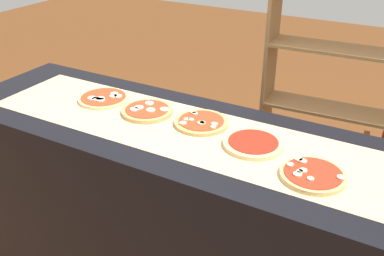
% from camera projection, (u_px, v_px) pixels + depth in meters
% --- Properties ---
extents(counter, '(2.28, 0.67, 0.96)m').
position_uv_depth(counter, '(192.00, 223.00, 2.02)').
color(counter, black).
rests_on(counter, ground_plane).
extents(parchment_paper, '(1.90, 0.44, 0.00)m').
position_uv_depth(parchment_paper, '(192.00, 132.00, 1.80)').
color(parchment_paper, tan).
rests_on(parchment_paper, counter).
extents(pizza_mozzarella_0, '(0.24, 0.24, 0.02)m').
position_uv_depth(pizza_mozzarella_0, '(104.00, 98.00, 2.07)').
color(pizza_mozzarella_0, '#E5C17F').
rests_on(pizza_mozzarella_0, parchment_paper).
extents(pizza_mozzarella_1, '(0.23, 0.23, 0.03)m').
position_uv_depth(pizza_mozzarella_1, '(147.00, 111.00, 1.95)').
color(pizza_mozzarella_1, tan).
rests_on(pizza_mozzarella_1, parchment_paper).
extents(pizza_mushroom_2, '(0.23, 0.23, 0.02)m').
position_uv_depth(pizza_mushroom_2, '(201.00, 122.00, 1.85)').
color(pizza_mushroom_2, tan).
rests_on(pizza_mushroom_2, parchment_paper).
extents(pizza_plain_3, '(0.24, 0.24, 0.02)m').
position_uv_depth(pizza_plain_3, '(253.00, 143.00, 1.69)').
color(pizza_plain_3, '#E5C17F').
rests_on(pizza_plain_3, parchment_paper).
extents(pizza_mushroom_4, '(0.23, 0.23, 0.03)m').
position_uv_depth(pizza_mushroom_4, '(313.00, 175.00, 1.50)').
color(pizza_mushroom_4, '#DBB26B').
rests_on(pizza_mushroom_4, parchment_paper).
extents(bookshelf, '(0.93, 0.27, 1.46)m').
position_uv_depth(bookshelf, '(364.00, 124.00, 2.48)').
color(bookshelf, '#A87A47').
rests_on(bookshelf, ground_plane).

